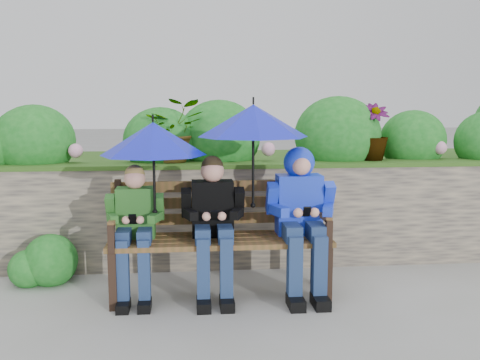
{
  "coord_description": "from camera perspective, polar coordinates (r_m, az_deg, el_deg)",
  "views": [
    {
      "loc": [
        -0.44,
        -4.44,
        1.61
      ],
      "look_at": [
        0.0,
        0.1,
        0.95
      ],
      "focal_mm": 40.0,
      "sensor_mm": 36.0,
      "label": 1
    }
  ],
  "objects": [
    {
      "name": "park_bench",
      "position": [
        4.52,
        -2.16,
        -5.33
      ],
      "size": [
        1.83,
        0.54,
        0.97
      ],
      "color": "black",
      "rests_on": "ground"
    },
    {
      "name": "boy_right",
      "position": [
        4.49,
        6.53,
        -3.03
      ],
      "size": [
        0.56,
        0.68,
        1.24
      ],
      "color": "#0925DD",
      "rests_on": "ground"
    },
    {
      "name": "boy_middle",
      "position": [
        4.41,
        -2.88,
        -4.2
      ],
      "size": [
        0.52,
        0.6,
        1.18
      ],
      "color": "black",
      "rests_on": "ground"
    },
    {
      "name": "umbrella_right",
      "position": [
        4.41,
        1.43,
        6.33
      ],
      "size": [
        0.91,
        0.91,
        0.92
      ],
      "color": "#0E18C4",
      "rests_on": "ground"
    },
    {
      "name": "ground",
      "position": [
        4.75,
        0.12,
        -11.6
      ],
      "size": [
        60.0,
        60.0,
        0.0
      ],
      "primitive_type": "plane",
      "color": "gray",
      "rests_on": "ground"
    },
    {
      "name": "garden_backdrop",
      "position": [
        6.12,
        -1.73,
        -0.75
      ],
      "size": [
        8.0,
        2.84,
        1.87
      ],
      "color": "#4E4945",
      "rests_on": "ground"
    },
    {
      "name": "umbrella_left",
      "position": [
        4.3,
        -9.24,
        4.36
      ],
      "size": [
        0.85,
        0.85,
        0.8
      ],
      "color": "#0E18C4",
      "rests_on": "ground"
    },
    {
      "name": "boy_left",
      "position": [
        4.44,
        -11.14,
        -4.63
      ],
      "size": [
        0.47,
        0.54,
        1.11
      ],
      "color": "#1D5A1C",
      "rests_on": "ground"
    }
  ]
}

